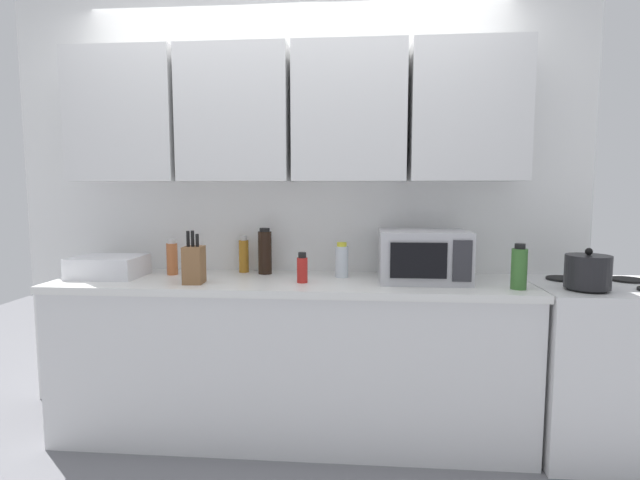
% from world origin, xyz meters
% --- Properties ---
extents(wall_back_with_cabinets, '(3.49, 0.38, 2.60)m').
position_xyz_m(wall_back_with_cabinets, '(0.00, -0.07, 1.58)').
color(wall_back_with_cabinets, white).
rests_on(wall_back_with_cabinets, ground_plane).
extents(counter_run, '(2.62, 0.63, 0.90)m').
position_xyz_m(counter_run, '(0.00, -0.30, 0.45)').
color(counter_run, silver).
rests_on(counter_run, ground_plane).
extents(stove_range, '(0.76, 0.64, 0.91)m').
position_xyz_m(stove_range, '(1.70, -0.32, 0.45)').
color(stove_range, silver).
rests_on(stove_range, ground_plane).
extents(kettle, '(0.21, 0.21, 0.20)m').
position_xyz_m(kettle, '(1.53, -0.46, 1.00)').
color(kettle, black).
rests_on(kettle, stove_range).
extents(microwave, '(0.48, 0.37, 0.28)m').
position_xyz_m(microwave, '(0.74, -0.28, 1.04)').
color(microwave, '#B7B7BC').
rests_on(microwave, counter_run).
extents(dish_rack, '(0.38, 0.30, 0.12)m').
position_xyz_m(dish_rack, '(-1.06, -0.30, 0.96)').
color(dish_rack, silver).
rests_on(dish_rack, counter_run).
extents(knife_block, '(0.11, 0.13, 0.29)m').
position_xyz_m(knife_block, '(-0.50, -0.45, 1.00)').
color(knife_block, brown).
rests_on(knife_block, counter_run).
extents(bottle_green_oil, '(0.08, 0.08, 0.23)m').
position_xyz_m(bottle_green_oil, '(1.19, -0.46, 1.01)').
color(bottle_green_oil, '#386B2D').
rests_on(bottle_green_oil, counter_run).
extents(bottle_clear_tall, '(0.08, 0.08, 0.20)m').
position_xyz_m(bottle_clear_tall, '(0.29, -0.19, 1.00)').
color(bottle_clear_tall, silver).
rests_on(bottle_clear_tall, counter_run).
extents(bottle_red_sauce, '(0.06, 0.06, 0.17)m').
position_xyz_m(bottle_red_sauce, '(0.08, -0.38, 0.98)').
color(bottle_red_sauce, red).
rests_on(bottle_red_sauce, counter_run).
extents(bottle_soy_dark, '(0.08, 0.08, 0.28)m').
position_xyz_m(bottle_soy_dark, '(-0.18, -0.12, 1.03)').
color(bottle_soy_dark, black).
rests_on(bottle_soy_dark, counter_run).
extents(bottle_spice_jar, '(0.06, 0.06, 0.21)m').
position_xyz_m(bottle_spice_jar, '(-0.72, -0.20, 1.00)').
color(bottle_spice_jar, '#BC6638').
rests_on(bottle_spice_jar, counter_run).
extents(bottle_amber_vinegar, '(0.06, 0.06, 0.23)m').
position_xyz_m(bottle_amber_vinegar, '(-0.32, -0.08, 1.00)').
color(bottle_amber_vinegar, '#AD701E').
rests_on(bottle_amber_vinegar, counter_run).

